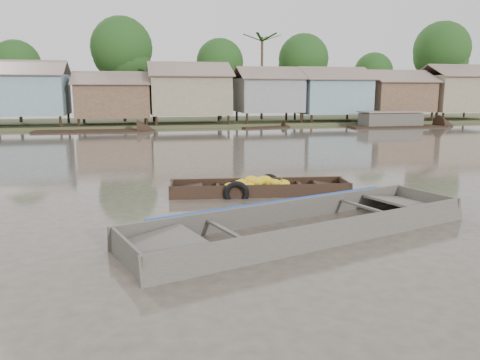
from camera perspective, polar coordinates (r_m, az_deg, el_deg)
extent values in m
plane|color=#483F37|center=(11.63, -1.75, -4.56)|extent=(120.00, 120.00, 0.00)
cube|color=#384723|center=(44.17, -9.91, 6.80)|extent=(120.00, 12.00, 0.50)
cube|color=gray|center=(41.37, -24.66, 9.44)|extent=(6.20, 5.20, 3.20)
cube|color=brown|center=(40.03, -25.32, 12.32)|extent=(6.60, 3.02, 1.28)
cube|color=brown|center=(42.78, -24.50, 12.23)|extent=(6.60, 3.02, 1.28)
cube|color=brown|center=(40.55, -15.20, 9.33)|extent=(5.80, 4.60, 2.70)
cube|color=brown|center=(39.31, -15.41, 11.91)|extent=(6.20, 2.67, 1.14)
cube|color=brown|center=(41.79, -15.25, 11.84)|extent=(6.20, 2.67, 1.14)
cube|color=#84755B|center=(40.77, -6.21, 10.29)|extent=(6.50, 5.30, 3.30)
cube|color=brown|center=(39.38, -6.04, 13.32)|extent=(6.90, 3.08, 1.31)
cube|color=brown|center=(42.22, -6.50, 13.15)|extent=(6.90, 3.08, 1.31)
cube|color=gray|center=(42.14, 3.44, 10.28)|extent=(5.40, 4.70, 2.90)
cube|color=brown|center=(40.94, 3.98, 12.92)|extent=(5.80, 2.73, 1.17)
cube|color=brown|center=(43.38, 3.00, 12.82)|extent=(5.80, 2.73, 1.17)
cube|color=gray|center=(44.17, 11.06, 10.01)|extent=(6.00, 5.00, 3.10)
cube|color=brown|center=(42.95, 11.90, 12.62)|extent=(6.40, 2.90, 1.24)
cube|color=brown|center=(45.43, 10.46, 12.57)|extent=(6.40, 2.90, 1.24)
cube|color=brown|center=(47.14, 18.43, 9.64)|extent=(5.70, 4.90, 2.80)
cube|color=brown|center=(46.01, 19.43, 11.87)|extent=(6.10, 2.85, 1.21)
cube|color=brown|center=(48.29, 17.75, 11.90)|extent=(6.10, 2.85, 1.21)
cube|color=#84755B|center=(50.76, 24.84, 9.54)|extent=(6.30, 5.10, 3.40)
cube|color=brown|center=(49.70, 26.02, 11.92)|extent=(6.70, 2.96, 1.26)
cube|color=brown|center=(51.90, 24.11, 11.99)|extent=(6.70, 2.96, 1.26)
cylinder|color=#473323|center=(46.09, -25.34, 9.14)|extent=(0.28, 0.28, 4.90)
sphere|color=#113715|center=(46.13, -25.63, 12.61)|extent=(4.20, 4.20, 4.20)
cylinder|color=#473323|center=(44.02, -14.01, 10.73)|extent=(0.28, 0.28, 6.30)
sphere|color=#113715|center=(44.17, -14.24, 15.40)|extent=(5.40, 5.40, 5.40)
cylinder|color=#473323|center=(45.73, -2.43, 10.38)|extent=(0.28, 0.28, 5.25)
sphere|color=#113715|center=(45.80, -2.46, 14.14)|extent=(4.50, 4.50, 4.50)
cylinder|color=#473323|center=(46.86, 7.63, 10.52)|extent=(0.28, 0.28, 5.60)
sphere|color=#113715|center=(46.95, 7.73, 14.43)|extent=(4.80, 4.80, 4.80)
cylinder|color=#473323|center=(51.06, 15.80, 9.65)|extent=(0.28, 0.28, 4.55)
sphere|color=#113715|center=(51.08, 15.96, 12.57)|extent=(3.90, 3.90, 3.90)
cylinder|color=#473323|center=(53.88, 23.06, 10.37)|extent=(0.28, 0.28, 6.65)
sphere|color=#113715|center=(54.03, 23.37, 14.39)|extent=(5.70, 5.70, 5.70)
cylinder|color=#473323|center=(46.13, 2.68, 12.09)|extent=(0.24, 0.24, 8.00)
cube|color=black|center=(14.30, 2.40, -1.94)|extent=(5.40, 1.69, 0.08)
cube|color=black|center=(14.81, 2.11, -0.65)|extent=(5.40, 0.84, 0.50)
cube|color=black|center=(13.69, 2.73, -1.62)|extent=(5.40, 0.84, 0.50)
cube|color=black|center=(14.83, 12.63, -0.90)|extent=(0.21, 1.18, 0.48)
cube|color=black|center=(14.69, 10.92, -0.71)|extent=(1.05, 1.13, 0.19)
cube|color=black|center=(14.15, -8.31, -1.31)|extent=(0.21, 1.18, 0.48)
cube|color=black|center=(14.12, -6.45, -1.04)|extent=(1.05, 1.13, 0.19)
cube|color=black|center=(14.12, -2.70, -0.82)|extent=(0.24, 1.13, 0.05)
cube|color=black|center=(14.45, 7.41, -0.62)|extent=(0.24, 1.13, 0.05)
ellipsoid|color=yellow|center=(14.11, -0.82, -0.83)|extent=(0.47, 0.35, 0.27)
ellipsoid|color=yellow|center=(13.94, 2.96, -1.15)|extent=(0.38, 0.29, 0.22)
ellipsoid|color=yellow|center=(14.27, -1.19, -0.79)|extent=(0.43, 0.32, 0.24)
ellipsoid|color=yellow|center=(14.12, 4.27, -0.32)|extent=(0.37, 0.28, 0.21)
ellipsoid|color=yellow|center=(14.21, 0.42, -0.34)|extent=(0.47, 0.35, 0.27)
ellipsoid|color=yellow|center=(13.86, -0.88, -1.49)|extent=(0.37, 0.28, 0.21)
ellipsoid|color=yellow|center=(14.28, 2.49, 0.00)|extent=(0.36, 0.27, 0.20)
ellipsoid|color=yellow|center=(14.54, 5.31, -0.45)|extent=(0.46, 0.35, 0.26)
ellipsoid|color=yellow|center=(14.44, 1.71, -0.42)|extent=(0.38, 0.29, 0.22)
ellipsoid|color=yellow|center=(13.98, -0.39, -0.97)|extent=(0.47, 0.35, 0.27)
ellipsoid|color=yellow|center=(14.62, 3.32, -0.48)|extent=(0.39, 0.29, 0.22)
ellipsoid|color=yellow|center=(14.21, 5.37, -0.66)|extent=(0.43, 0.33, 0.25)
ellipsoid|color=yellow|center=(14.38, 1.69, -0.32)|extent=(0.42, 0.31, 0.24)
ellipsoid|color=yellow|center=(14.59, 4.66, -0.59)|extent=(0.41, 0.31, 0.23)
ellipsoid|color=yellow|center=(14.32, 2.15, -0.26)|extent=(0.45, 0.34, 0.25)
ellipsoid|color=yellow|center=(13.93, 1.17, -0.74)|extent=(0.36, 0.27, 0.21)
ellipsoid|color=yellow|center=(13.90, -0.05, -1.27)|extent=(0.46, 0.34, 0.26)
ellipsoid|color=yellow|center=(14.11, 1.62, -0.39)|extent=(0.44, 0.33, 0.25)
ellipsoid|color=yellow|center=(14.11, -1.15, -1.18)|extent=(0.36, 0.27, 0.21)
ellipsoid|color=yellow|center=(14.07, 6.29, -1.18)|extent=(0.39, 0.29, 0.22)
ellipsoid|color=yellow|center=(14.31, 1.48, -0.33)|extent=(0.41, 0.31, 0.24)
ellipsoid|color=yellow|center=(14.21, -0.08, -0.44)|extent=(0.40, 0.30, 0.23)
ellipsoid|color=yellow|center=(13.97, -0.02, -0.95)|extent=(0.42, 0.31, 0.24)
ellipsoid|color=yellow|center=(14.05, 2.13, -0.24)|extent=(0.45, 0.34, 0.25)
ellipsoid|color=yellow|center=(14.46, 1.20, -0.24)|extent=(0.37, 0.28, 0.21)
ellipsoid|color=yellow|center=(14.58, 3.20, -0.46)|extent=(0.40, 0.31, 0.23)
ellipsoid|color=yellow|center=(14.21, 3.83, -0.32)|extent=(0.43, 0.32, 0.25)
ellipsoid|color=yellow|center=(14.21, 1.38, 0.02)|extent=(0.44, 0.34, 0.25)
ellipsoid|color=yellow|center=(13.89, -0.24, -1.21)|extent=(0.46, 0.35, 0.26)
ellipsoid|color=yellow|center=(14.18, 3.05, -0.01)|extent=(0.48, 0.36, 0.27)
cylinder|color=#3F6626|center=(14.14, 0.48, -0.05)|extent=(0.04, 0.04, 0.17)
cylinder|color=#3F6626|center=(14.22, 3.18, 0.00)|extent=(0.04, 0.04, 0.17)
cylinder|color=#3F6626|center=(14.30, 5.09, 0.03)|extent=(0.04, 0.04, 0.17)
torus|color=black|center=(14.93, 3.54, -0.49)|extent=(0.69, 0.26, 0.67)
torus|color=black|center=(13.53, -0.46, -1.68)|extent=(0.77, 0.27, 0.75)
cube|color=#48423D|center=(10.49, 7.80, -6.87)|extent=(8.07, 4.01, 0.08)
cube|color=#48423D|center=(11.15, 4.78, -4.20)|extent=(7.78, 2.60, 0.65)
cube|color=#48423D|center=(9.69, 11.38, -6.74)|extent=(7.78, 2.60, 0.65)
cube|color=#48423D|center=(13.15, 21.63, -2.60)|extent=(0.65, 1.90, 0.61)
cube|color=#48423D|center=(12.61, 19.70, -2.67)|extent=(1.82, 2.04, 0.25)
cube|color=#48423D|center=(8.66, -13.64, -9.02)|extent=(0.65, 1.90, 0.61)
cube|color=#48423D|center=(8.83, -9.34, -7.90)|extent=(1.82, 2.04, 0.25)
cube|color=#48423D|center=(9.36, -1.40, -6.33)|extent=(0.67, 1.84, 0.05)
cube|color=#48423D|center=(11.60, 15.29, -3.31)|extent=(0.67, 1.84, 0.05)
cube|color=#665E54|center=(10.47, 7.81, -6.61)|extent=(6.22, 3.29, 0.02)
cube|color=#113EAB|center=(11.14, 4.61, -2.90)|extent=(6.27, 2.06, 0.16)
torus|color=olive|center=(11.40, 16.02, -5.33)|extent=(0.45, 0.45, 0.06)
torus|color=olive|center=(11.39, 16.04, -5.12)|extent=(0.37, 0.37, 0.06)
cube|color=black|center=(36.66, -18.03, 5.51)|extent=(7.84, 2.04, 0.35)
cube|color=black|center=(41.35, 18.62, 6.04)|extent=(8.29, 2.02, 0.35)
cube|color=black|center=(38.34, 3.02, 6.25)|extent=(3.79, 1.45, 0.35)
cube|color=black|center=(41.81, 17.88, 6.96)|extent=(5.00, 2.00, 1.20)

